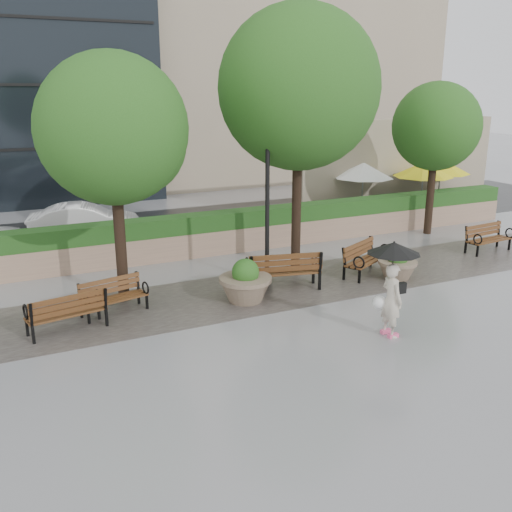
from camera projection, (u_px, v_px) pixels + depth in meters
name	position (u px, v px, depth m)	size (l,w,h in m)	color
ground	(343.00, 327.00, 13.08)	(100.00, 100.00, 0.00)	gray
cobble_strip	(282.00, 287.00, 15.67)	(28.00, 3.20, 0.01)	#383330
hedge_wall	(226.00, 232.00, 18.95)	(24.00, 0.80, 1.35)	tan
cafe_wall	(398.00, 165.00, 25.09)	(10.00, 0.60, 4.00)	tan
cafe_hedge	(420.00, 210.00, 23.42)	(8.00, 0.50, 0.90)	#1E4B19
asphalt_street	(187.00, 226.00, 22.60)	(40.00, 7.00, 0.00)	black
bldg_stone	(274.00, 6.00, 34.28)	(18.00, 10.00, 20.00)	tan
bench_0	(68.00, 320.00, 12.75)	(1.81, 0.98, 0.92)	brown
bench_1	(114.00, 304.00, 13.78)	(1.67, 0.96, 0.85)	brown
bench_2	(283.00, 278.00, 15.43)	(2.12, 1.23, 1.07)	brown
bench_3	(365.00, 265.00, 16.67)	(1.87, 1.41, 0.94)	brown
bench_4	(488.00, 244.00, 19.00)	(1.75, 0.82, 0.91)	brown
planter_left	(245.00, 285.00, 14.52)	(1.35, 1.35, 1.13)	#7F6B56
planter_right	(397.00, 267.00, 16.28)	(1.11, 1.11, 0.93)	#7F6B56
lamppost	(267.00, 216.00, 15.59)	(0.28, 0.28, 4.29)	black
tree_0	(118.00, 133.00, 13.71)	(3.69, 3.64, 6.14)	black
tree_1	(302.00, 93.00, 16.11)	(4.59, 4.59, 7.55)	black
tree_2	(438.00, 129.00, 20.53)	(3.28, 3.15, 5.52)	black
patio_umb_white	(363.00, 171.00, 23.48)	(2.50, 2.50, 2.30)	black
patio_umb_yellow_a	(424.00, 170.00, 23.76)	(2.50, 2.50, 2.30)	black
patio_umb_yellow_b	(441.00, 167.00, 24.72)	(2.50, 2.50, 2.30)	black
car_right	(85.00, 222.00, 20.48)	(1.37, 3.93, 1.29)	silver
pedestrian	(392.00, 280.00, 12.29)	(1.15, 1.15, 2.11)	beige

